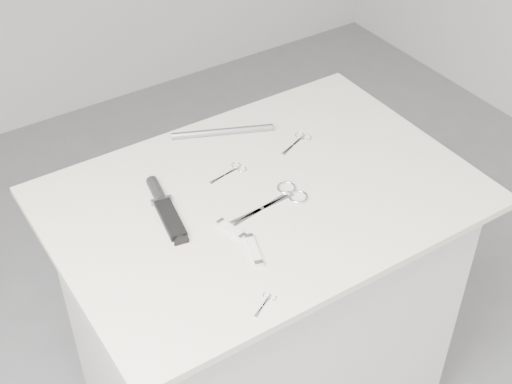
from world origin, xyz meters
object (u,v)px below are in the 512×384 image
large_shears (282,198)px  sheathed_knife (164,206)px  pocket_knife_a (231,230)px  plinth (262,322)px  embroidery_scissors_a (298,141)px  embroidery_scissors_b (232,171)px  pocket_knife_b (254,250)px  metal_rail (223,132)px  tiny_scissors (266,302)px

large_shears → sheathed_knife: 0.28m
pocket_knife_a → plinth: bearing=-74.9°
sheathed_knife → embroidery_scissors_a: bearing=-73.3°
embroidery_scissors_b → pocket_knife_a: size_ratio=1.34×
pocket_knife_b → metal_rail: (0.17, 0.42, 0.00)m
tiny_scissors → sheathed_knife: 0.37m
embroidery_scissors_a → large_shears: bearing=-156.9°
plinth → tiny_scissors: tiny_scissors is taller
embroidery_scissors_a → pocket_knife_b: (-0.32, -0.28, 0.00)m
metal_rail → pocket_knife_b: bearing=-112.2°
pocket_knife_b → metal_rail: metal_rail is taller
large_shears → tiny_scissors: (-0.21, -0.25, -0.00)m
large_shears → pocket_knife_a: bearing=-174.6°
embroidery_scissors_a → metal_rail: (-0.15, 0.13, 0.01)m
plinth → sheathed_knife: bearing=160.1°
pocket_knife_b → sheathed_knife: bearing=40.5°
sheathed_knife → pocket_knife_a: sheathed_knife is taller
embroidery_scissors_b → pocket_knife_b: 0.29m
large_shears → tiny_scissors: size_ratio=3.10×
metal_rail → tiny_scissors: bearing=-112.5°
tiny_scissors → sheathed_knife: bearing=67.3°
tiny_scissors → pocket_knife_a: (0.05, 0.22, 0.00)m
pocket_knife_a → pocket_knife_b: bearing=171.4°
tiny_scissors → sheathed_knife: sheathed_knife is taller
tiny_scissors → embroidery_scissors_b: bearing=38.8°
embroidery_scissors_a → plinth: bearing=-168.6°
sheathed_knife → tiny_scissors: bearing=-164.0°
large_shears → pocket_knife_a: (-0.16, -0.03, 0.00)m
large_shears → embroidery_scissors_b: 0.16m
embroidery_scissors_b → pocket_knife_a: bearing=-132.2°
pocket_knife_b → metal_rail: 0.45m
embroidery_scissors_b → pocket_knife_b: bearing=-122.2°
plinth → metal_rail: bearing=80.3°
embroidery_scissors_a → tiny_scissors: bearing=-154.1°
embroidery_scissors_b → metal_rail: (0.06, 0.15, 0.01)m
pocket_knife_a → metal_rail: size_ratio=0.30×
embroidery_scissors_a → pocket_knife_b: 0.43m
sheathed_knife → pocket_knife_a: (0.09, -0.15, -0.00)m
pocket_knife_b → embroidery_scissors_b: bearing=-4.0°
pocket_knife_a → metal_rail: metal_rail is taller
tiny_scissors → sheathed_knife: size_ratio=0.31×
pocket_knife_b → large_shears: bearing=-34.9°
large_shears → metal_rail: size_ratio=0.78×
embroidery_scissors_b → metal_rail: metal_rail is taller
large_shears → pocket_knife_a: size_ratio=2.61×
plinth → metal_rail: 0.55m
plinth → pocket_knife_a: size_ratio=11.18×
tiny_scissors → pocket_knife_b: (0.06, 0.13, 0.00)m
embroidery_scissors_a → embroidery_scissors_b: size_ratio=1.03×
plinth → pocket_knife_a: (-0.13, -0.07, 0.47)m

